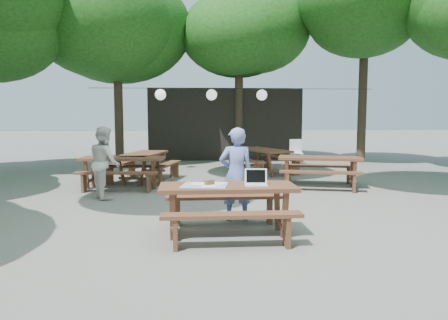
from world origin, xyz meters
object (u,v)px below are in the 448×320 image
Objects in this scene: picnic_table_nw at (123,172)px; woman at (236,174)px; main_picnic_table at (228,209)px; second_person at (105,162)px; plastic_chair at (296,157)px.

woman reaches higher than picnic_table_nw.
second_person reaches higher than main_picnic_table.
picnic_table_nw is at bearing -133.31° from plastic_chair.
picnic_table_nw is (-2.20, 4.40, 0.00)m from main_picnic_table.
picnic_table_nw is 2.29× the size of plastic_chair.
woman is 1.02× the size of second_person.
picnic_table_nw is at bearing -57.84° from woman.
plastic_chair reaches higher than picnic_table_nw.
second_person reaches higher than plastic_chair.
picnic_table_nw is 7.03m from plastic_chair.
main_picnic_table is at bearing 73.68° from woman.
woman is at bearing 76.34° from main_picnic_table.
main_picnic_table is 2.22× the size of plastic_chair.
plastic_chair is (5.41, 4.49, -0.13)m from picnic_table_nw.
second_person is 8.07m from plastic_chair.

